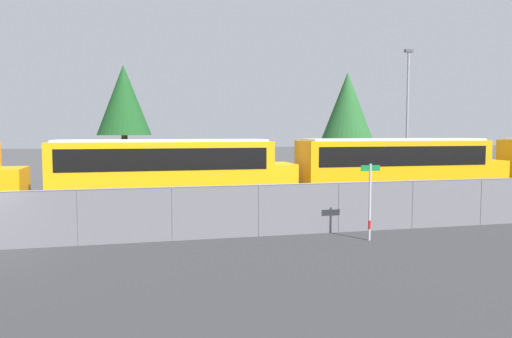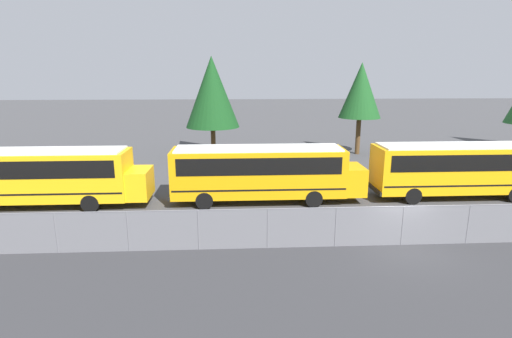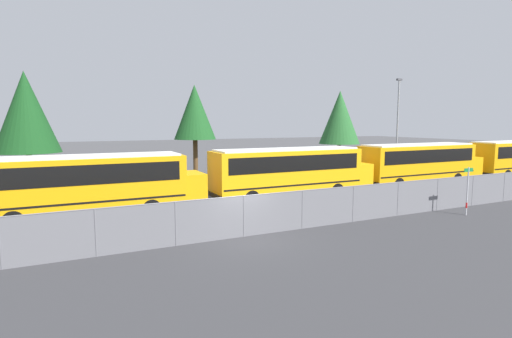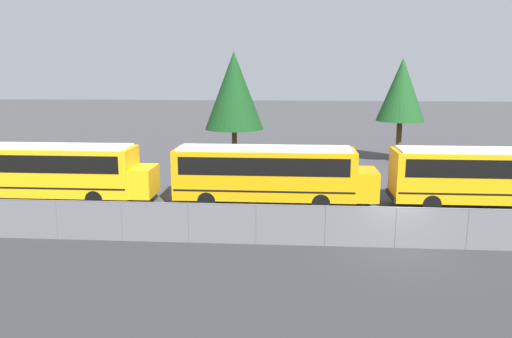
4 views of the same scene
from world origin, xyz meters
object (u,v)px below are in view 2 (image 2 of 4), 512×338
(school_bus_1, at_px, (43,173))
(tree_0, at_px, (361,91))
(school_bus_2, at_px, (263,170))
(school_bus_3, at_px, (461,166))
(tree_1, at_px, (212,92))

(school_bus_1, height_order, tree_0, tree_0)
(school_bus_2, bearing_deg, school_bus_1, -179.32)
(school_bus_2, bearing_deg, tree_0, 54.23)
(school_bus_2, height_order, school_bus_3, same)
(school_bus_2, relative_size, tree_1, 1.27)
(school_bus_2, height_order, tree_1, tree_1)
(school_bus_1, bearing_deg, school_bus_2, 0.68)
(school_bus_3, distance_m, tree_1, 21.79)
(school_bus_3, height_order, tree_0, tree_0)
(school_bus_1, relative_size, tree_1, 1.27)
(school_bus_2, bearing_deg, school_bus_3, 1.07)
(tree_0, distance_m, tree_1, 13.79)
(school_bus_3, xyz_separation_m, tree_1, (-16.00, 14.27, 3.87))
(school_bus_1, bearing_deg, tree_1, 58.36)
(school_bus_1, distance_m, school_bus_2, 12.70)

